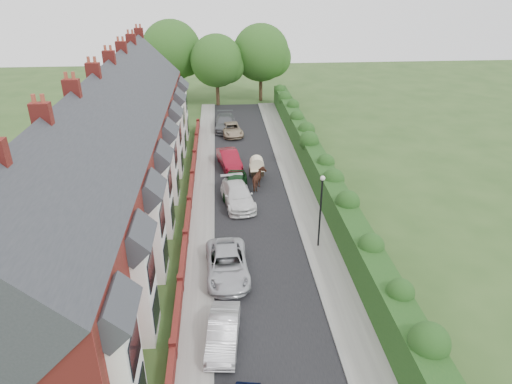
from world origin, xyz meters
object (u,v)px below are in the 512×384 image
(car_silver_a, at_px, (223,332))
(car_grey, at_px, (225,123))
(car_green, at_px, (235,184))
(car_red, at_px, (229,159))
(lamppost, at_px, (321,203))
(car_beige, at_px, (231,129))
(horse_cart, at_px, (257,166))
(horse, at_px, (259,179))
(car_silver_b, at_px, (227,264))
(car_white, at_px, (238,195))

(car_silver_a, bearing_deg, car_grey, 94.86)
(car_green, height_order, car_red, car_green)
(lamppost, xyz_separation_m, car_red, (-5.48, 14.20, -2.53))
(car_red, relative_size, car_beige, 1.01)
(car_grey, distance_m, horse_cart, 14.23)
(car_beige, distance_m, horse_cart, 12.09)
(car_grey, height_order, horse, horse)
(car_silver_a, bearing_deg, car_silver_b, 92.77)
(car_green, height_order, car_grey, car_grey)
(car_red, bearing_deg, car_green, -97.13)
(car_silver_a, bearing_deg, car_beige, 93.63)
(car_silver_a, bearing_deg, horse_cart, 86.73)
(car_red, bearing_deg, car_white, -97.38)
(horse, bearing_deg, car_silver_a, 95.75)
(car_white, height_order, car_red, car_white)
(car_silver_b, xyz_separation_m, car_white, (1.03, 9.20, 0.03))
(car_red, bearing_deg, horse_cart, -60.87)
(car_white, relative_size, horse, 2.61)
(lamppost, xyz_separation_m, car_beige, (-5.00, 23.33, -2.65))
(car_silver_a, distance_m, car_green, 16.85)
(car_beige, relative_size, horse, 2.26)
(horse_cart, bearing_deg, car_green, -125.37)
(car_silver_a, height_order, car_grey, car_grey)
(car_white, xyz_separation_m, car_grey, (-0.59, 18.80, 0.02))
(car_red, distance_m, car_grey, 11.20)
(car_beige, height_order, horse, horse)
(lamppost, xyz_separation_m, car_silver_b, (-6.07, -2.60, -2.55))
(car_beige, relative_size, car_grey, 0.84)
(car_white, height_order, horse_cart, horse_cart)
(lamppost, bearing_deg, horse, 108.86)
(car_white, distance_m, car_grey, 18.81)
(car_white, bearing_deg, car_green, 84.19)
(car_white, bearing_deg, car_beige, 81.46)
(lamppost, xyz_separation_m, car_grey, (-5.63, 25.40, -2.50))
(car_silver_b, xyz_separation_m, car_grey, (0.44, 28.00, 0.05))
(car_beige, bearing_deg, car_red, -101.51)
(car_green, distance_m, horse_cart, 3.45)
(car_silver_a, relative_size, car_beige, 0.89)
(car_grey, height_order, horse_cart, horse_cart)
(lamppost, relative_size, car_silver_a, 1.26)
(car_beige, distance_m, car_grey, 2.16)
(car_green, bearing_deg, car_grey, 97.62)
(car_grey, xyz_separation_m, horse_cart, (2.49, -14.00, 0.35))
(car_silver_b, height_order, car_white, car_white)
(lamppost, height_order, car_grey, lamppost)
(car_silver_b, relative_size, horse, 2.62)
(car_silver_a, xyz_separation_m, car_white, (1.36, 14.80, 0.10))
(car_silver_a, distance_m, horse, 17.70)
(lamppost, xyz_separation_m, car_green, (-5.13, 8.60, -2.52))
(car_silver_a, distance_m, horse_cart, 19.87)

